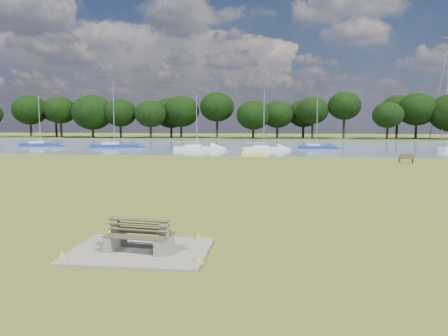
# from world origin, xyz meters

# --- Properties ---
(ground) EXTENTS (220.00, 220.00, 0.00)m
(ground) POSITION_xyz_m (0.00, 0.00, 0.00)
(ground) COLOR olive
(river) EXTENTS (220.00, 40.00, 0.10)m
(river) POSITION_xyz_m (0.00, 42.00, 0.00)
(river) COLOR gray
(river) RESTS_ON ground
(far_bank) EXTENTS (220.00, 20.00, 0.40)m
(far_bank) POSITION_xyz_m (0.00, 72.00, 0.00)
(far_bank) COLOR #4C6626
(far_bank) RESTS_ON ground
(concrete_pad) EXTENTS (4.20, 3.20, 0.10)m
(concrete_pad) POSITION_xyz_m (0.00, -14.00, 0.05)
(concrete_pad) COLOR gray
(concrete_pad) RESTS_ON ground
(bench_pair) EXTENTS (2.07, 1.37, 1.05)m
(bench_pair) POSITION_xyz_m (0.00, -14.00, 0.53)
(bench_pair) COLOR gray
(bench_pair) RESTS_ON concrete_pad
(riverbank_bench) EXTENTS (1.41, 0.43, 0.87)m
(riverbank_bench) POSITION_xyz_m (16.53, 16.73, 0.44)
(riverbank_bench) COLOR brown
(riverbank_bench) RESTS_ON ground
(kayak) EXTENTS (2.78, 1.37, 0.27)m
(kayak) POSITION_xyz_m (1.51, 24.00, 0.19)
(kayak) COLOR #FFFA1E
(kayak) RESTS_ON river
(tree_line) EXTENTS (116.66, 8.56, 10.36)m
(tree_line) POSITION_xyz_m (-12.91, 68.00, 6.21)
(tree_line) COLOR black
(tree_line) RESTS_ON far_bank
(sailboat_0) EXTENTS (6.17, 3.04, 7.76)m
(sailboat_0) POSITION_xyz_m (-32.26, 36.95, 0.54)
(sailboat_0) COLOR navy
(sailboat_0) RESTS_ON river
(sailboat_1) EXTENTS (5.15, 1.46, 7.15)m
(sailboat_1) POSITION_xyz_m (9.75, 36.53, 0.47)
(sailboat_1) COLOR navy
(sailboat_1) RESTS_ON river
(sailboat_2) EXTENTS (6.01, 3.19, 7.98)m
(sailboat_2) POSITION_xyz_m (2.39, 31.73, 0.49)
(sailboat_2) COLOR silver
(sailboat_2) RESTS_ON river
(sailboat_4) EXTENTS (6.28, 2.24, 7.66)m
(sailboat_4) POSITION_xyz_m (-6.72, 31.87, 0.50)
(sailboat_4) COLOR silver
(sailboat_4) RESTS_ON river
(sailboat_6) EXTENTS (7.23, 3.92, 9.78)m
(sailboat_6) POSITION_xyz_m (-19.76, 35.42, 0.53)
(sailboat_6) COLOR navy
(sailboat_6) RESTS_ON river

